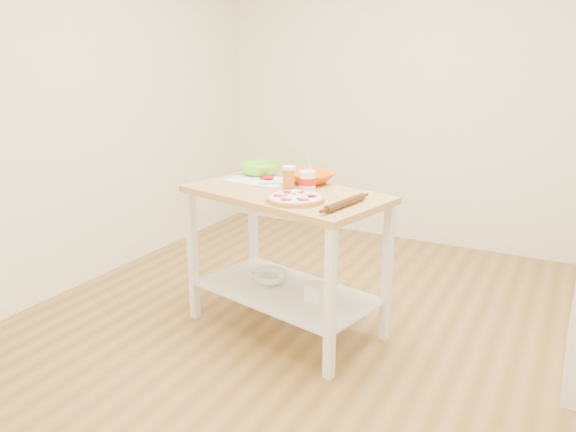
% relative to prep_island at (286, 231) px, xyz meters
% --- Properties ---
extents(room_shell, '(4.04, 4.54, 2.74)m').
position_rel_prep_island_xyz_m(room_shell, '(0.30, -0.16, 0.70)').
color(room_shell, olive).
rests_on(room_shell, ground).
extents(prep_island, '(1.31, 0.90, 0.90)m').
position_rel_prep_island_xyz_m(prep_island, '(0.00, 0.00, 0.00)').
color(prep_island, tan).
rests_on(prep_island, ground).
extents(pizza, '(0.33, 0.33, 0.05)m').
position_rel_prep_island_xyz_m(pizza, '(0.15, -0.17, 0.27)').
color(pizza, tan).
rests_on(pizza, prep_island).
extents(cutting_board, '(0.42, 0.33, 0.04)m').
position_rel_prep_island_xyz_m(cutting_board, '(-0.27, 0.17, 0.26)').
color(cutting_board, white).
rests_on(cutting_board, prep_island).
extents(spatula, '(0.15, 0.07, 0.01)m').
position_rel_prep_island_xyz_m(spatula, '(-0.14, 0.07, 0.27)').
color(spatula, '#3ACEBE').
rests_on(spatula, cutting_board).
extents(knife, '(0.27, 0.06, 0.01)m').
position_rel_prep_island_xyz_m(knife, '(-0.34, 0.30, 0.27)').
color(knife, silver).
rests_on(knife, cutting_board).
extents(orange_bowl, '(0.34, 0.34, 0.07)m').
position_rel_prep_island_xyz_m(orange_bowl, '(0.04, 0.26, 0.28)').
color(orange_bowl, '#E35A01').
rests_on(orange_bowl, prep_island).
extents(green_bowl, '(0.36, 0.36, 0.08)m').
position_rel_prep_island_xyz_m(green_bowl, '(-0.35, 0.30, 0.29)').
color(green_bowl, '#70E026').
rests_on(green_bowl, prep_island).
extents(beer_pint, '(0.08, 0.08, 0.15)m').
position_rel_prep_island_xyz_m(beer_pint, '(0.02, -0.01, 0.33)').
color(beer_pint, '#C45E20').
rests_on(beer_pint, prep_island).
extents(yogurt_tub, '(0.10, 0.10, 0.21)m').
position_rel_prep_island_xyz_m(yogurt_tub, '(0.11, 0.07, 0.31)').
color(yogurt_tub, white).
rests_on(yogurt_tub, prep_island).
extents(rolling_pin, '(0.10, 0.35, 0.04)m').
position_rel_prep_island_xyz_m(rolling_pin, '(0.45, -0.16, 0.27)').
color(rolling_pin, '#512E12').
rests_on(rolling_pin, prep_island).
extents(shelf_glass_bowl, '(0.27, 0.27, 0.07)m').
position_rel_prep_island_xyz_m(shelf_glass_bowl, '(-0.15, 0.05, -0.35)').
color(shelf_glass_bowl, silver).
rests_on(shelf_glass_bowl, prep_island).
extents(shelf_bin, '(0.13, 0.13, 0.11)m').
position_rel_prep_island_xyz_m(shelf_bin, '(0.24, -0.06, -0.33)').
color(shelf_bin, white).
rests_on(shelf_bin, prep_island).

